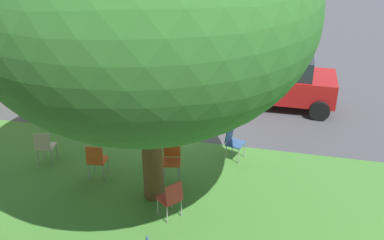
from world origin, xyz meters
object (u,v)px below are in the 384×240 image
(street_tree, at_px, (145,9))
(chair_3, at_px, (233,140))
(chair_2, at_px, (171,197))
(chair_6, at_px, (96,159))
(chair_1, at_px, (172,158))
(parked_car, at_px, (276,80))
(chair_5, at_px, (44,145))

(street_tree, bearing_deg, chair_3, -126.31)
(street_tree, height_order, chair_3, street_tree)
(street_tree, distance_m, chair_2, 3.74)
(street_tree, xyz_separation_m, chair_6, (1.51, -0.41, -3.64))
(chair_3, bearing_deg, chair_2, 71.19)
(chair_1, bearing_deg, parked_car, -114.16)
(chair_3, bearing_deg, parked_car, -103.24)
(chair_5, xyz_separation_m, chair_6, (-1.51, 0.31, 0.00))
(chair_2, xyz_separation_m, parked_car, (-1.74, -6.22, 0.32))
(chair_3, distance_m, chair_6, 3.38)
(street_tree, xyz_separation_m, chair_2, (-0.58, 0.63, -3.64))
(chair_2, bearing_deg, street_tree, -47.62)
(chair_1, distance_m, chair_6, 1.75)
(chair_3, bearing_deg, street_tree, 53.69)
(chair_2, height_order, chair_3, same)
(chair_6, relative_size, parked_car, 0.24)
(street_tree, distance_m, chair_3, 4.41)
(parked_car, bearing_deg, chair_5, 42.36)
(street_tree, distance_m, chair_5, 4.79)
(chair_1, bearing_deg, chair_2, 104.78)
(chair_1, xyz_separation_m, chair_5, (3.21, 0.12, 0.00))
(chair_6, bearing_deg, street_tree, 164.78)
(chair_1, bearing_deg, chair_3, -137.99)
(chair_1, relative_size, chair_2, 1.00)
(chair_1, xyz_separation_m, chair_2, (-0.39, 1.47, 0.00))
(chair_2, distance_m, chair_3, 2.78)
(chair_3, height_order, chair_5, same)
(chair_3, xyz_separation_m, chair_5, (4.49, 1.28, 0.00))
(chair_2, relative_size, chair_5, 1.00)
(chair_5, distance_m, parked_car, 7.23)
(parked_car, bearing_deg, chair_6, 53.52)
(parked_car, bearing_deg, chair_3, 76.76)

